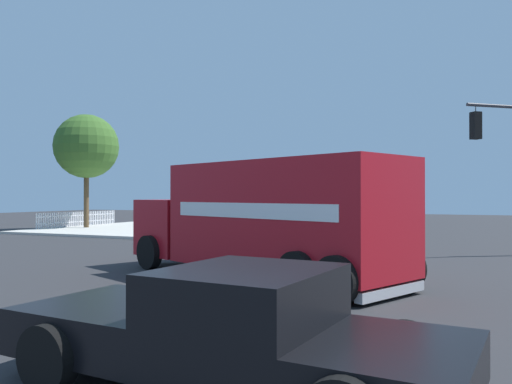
# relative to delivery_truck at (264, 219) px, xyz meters

# --- Properties ---
(ground_plane) EXTENTS (100.00, 100.00, 0.00)m
(ground_plane) POSITION_rel_delivery_truck_xyz_m (-1.29, -0.60, -1.57)
(ground_plane) COLOR #2B2B2D
(sidewalk_corner_near) EXTENTS (12.12, 12.12, 0.14)m
(sidewalk_corner_near) POSITION_rel_delivery_truck_xyz_m (-14.68, -13.99, -1.50)
(sidewalk_corner_near) COLOR beige
(sidewalk_corner_near) RESTS_ON ground
(delivery_truck) EXTENTS (5.71, 8.81, 3.03)m
(delivery_truck) POSITION_rel_delivery_truck_xyz_m (0.00, 0.00, 0.00)
(delivery_truck) COLOR #AD141E
(delivery_truck) RESTS_ON ground
(pickup_black) EXTENTS (2.61, 5.35, 1.38)m
(pickup_black) POSITION_rel_delivery_truck_xyz_m (7.34, 2.72, -0.85)
(pickup_black) COLOR black
(pickup_black) RESTS_ON ground
(pedestrian_near_corner) EXTENTS (0.41, 0.39, 1.75)m
(pedestrian_near_corner) POSITION_rel_delivery_truck_xyz_m (-18.05, -11.73, -0.43)
(pedestrian_near_corner) COLOR gray
(pedestrian_near_corner) RESTS_ON sidewalk_corner_near
(picket_fence_run) EXTENTS (7.30, 0.05, 0.95)m
(picket_fence_run) POSITION_rel_delivery_truck_xyz_m (-14.68, -19.81, -0.95)
(picket_fence_run) COLOR silver
(picket_fence_run) RESTS_ON sidewalk_corner_near
(shade_tree_near) EXTENTS (4.09, 4.09, 7.25)m
(shade_tree_near) POSITION_rel_delivery_truck_xyz_m (-13.59, -18.17, 3.75)
(shade_tree_near) COLOR brown
(shade_tree_near) RESTS_ON sidewalk_corner_near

